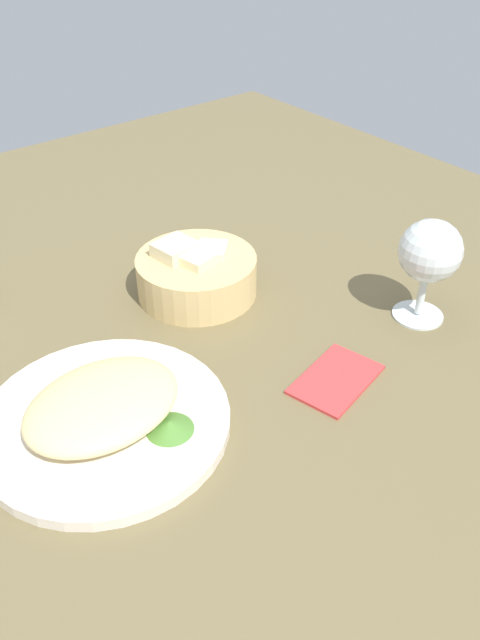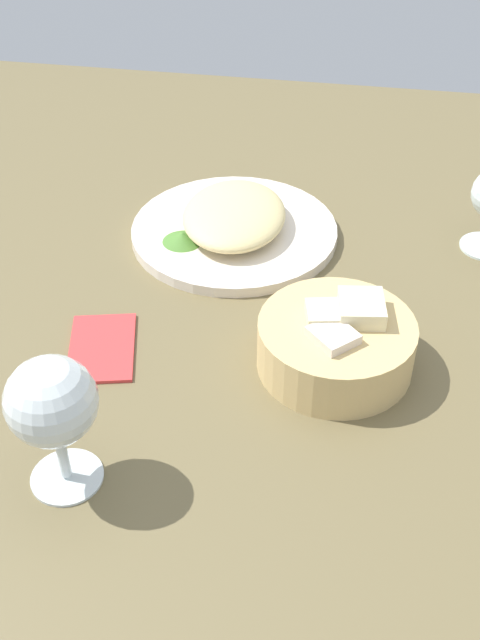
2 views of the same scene
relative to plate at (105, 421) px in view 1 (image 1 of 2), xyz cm
name	(u,v)px [view 1 (image 1 of 2)]	position (x,y,z in cm)	size (l,w,h in cm)	color
ground_plane	(183,322)	(17.90, 11.49, -1.70)	(140.00, 140.00, 2.00)	brown
plate	(105,421)	(0.00, 0.00, 0.00)	(26.70, 26.70, 1.40)	white
omelette	(102,404)	(0.00, 0.00, 2.54)	(17.05, 13.17, 3.67)	beige
lettuce_garnish	(170,425)	(4.41, -5.87, 1.28)	(5.09, 5.09, 1.16)	#4A7D2F
bread_basket	(196,273)	(22.63, 14.91, 2.39)	(16.40, 16.40, 7.54)	#D7B675
wine_glass_near	(430,255)	(42.16, -7.92, 8.65)	(7.98, 7.98, 13.88)	silver
folded_napkin	(336,378)	(24.46, -10.25, -0.30)	(11.00, 7.00, 0.80)	#D73938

